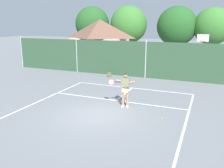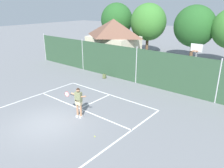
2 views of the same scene
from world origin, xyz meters
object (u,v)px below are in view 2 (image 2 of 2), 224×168
basketball_hoop (195,60)px  backpack_olive (104,76)px  tennis_ball (95,137)px  tennis_player (78,100)px

basketball_hoop → backpack_olive: 7.83m
tennis_ball → basketball_hoop: bearing=83.5°
basketball_hoop → backpack_olive: bearing=-158.8°
basketball_hoop → tennis_player: basketball_hoop is taller
tennis_player → backpack_olive: 7.46m
tennis_ball → backpack_olive: bearing=128.4°
tennis_player → backpack_olive: size_ratio=4.01×
tennis_ball → tennis_player: bearing=156.2°
backpack_olive → basketball_hoop: bearing=21.2°
basketball_hoop → tennis_ball: 10.46m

